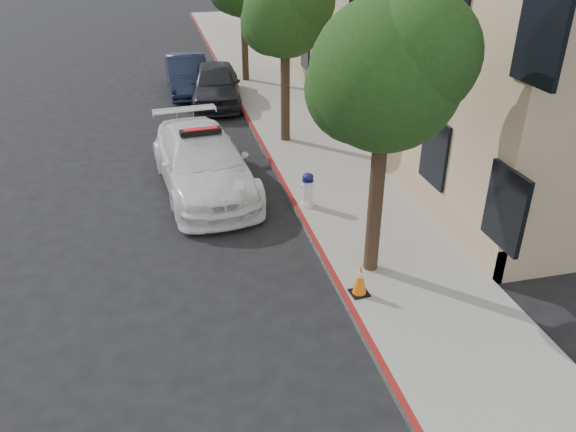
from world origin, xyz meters
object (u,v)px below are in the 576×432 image
(police_car, at_px, (203,162))
(parked_car_far, at_px, (187,75))
(parked_car_mid, at_px, (216,84))
(fire_hydrant, at_px, (308,190))
(traffic_cone, at_px, (360,279))

(police_car, distance_m, parked_car_far, 10.01)
(parked_car_mid, bearing_deg, parked_car_far, 122.70)
(police_car, bearing_deg, fire_hydrant, -43.62)
(fire_hydrant, bearing_deg, parked_car_far, 125.15)
(parked_car_mid, distance_m, traffic_cone, 13.95)
(police_car, relative_size, fire_hydrant, 6.41)
(parked_car_mid, height_order, fire_hydrant, parked_car_mid)
(fire_hydrant, xyz_separation_m, traffic_cone, (0.00, -3.95, -0.11))
(parked_car_mid, xyz_separation_m, fire_hydrant, (1.15, -9.95, -0.22))
(parked_car_far, bearing_deg, police_car, -92.91)
(fire_hydrant, bearing_deg, parked_car_mid, 121.57)
(traffic_cone, bearing_deg, police_car, 112.75)
(parked_car_far, height_order, traffic_cone, parked_car_far)
(parked_car_far, xyz_separation_m, fire_hydrant, (2.14, -11.92, -0.18))
(police_car, relative_size, traffic_cone, 8.61)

